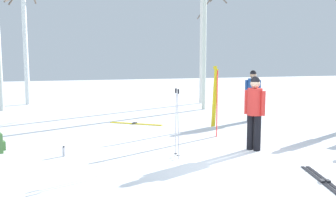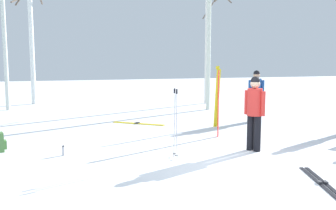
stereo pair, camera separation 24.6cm
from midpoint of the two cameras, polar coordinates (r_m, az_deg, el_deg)
The scene contains 12 objects.
ground_plane at distance 7.45m, azimuth 8.44°, elevation -9.62°, with size 60.00×60.00×0.00m, color white.
person_0 at distance 8.90m, azimuth 12.11°, elevation -0.49°, with size 0.34×0.46×1.72m.
person_2 at distance 13.02m, azimuth 12.09°, elevation 1.90°, with size 0.47×0.34×1.72m.
ski_pair_planted_0 at distance 10.28m, azimuth 6.71°, elevation 0.16°, with size 0.11×0.16×1.80m.
ski_pair_planted_1 at distance 11.81m, azimuth 6.45°, elevation 1.26°, with size 0.22×0.02×1.88m.
ski_pair_lying_0 at distance 7.20m, azimuth 21.46°, elevation -10.57°, with size 0.66×1.73×0.05m.
ski_pair_lying_1 at distance 12.33m, azimuth -5.41°, elevation -2.81°, with size 1.54×1.20×0.05m.
ski_poles_0 at distance 8.04m, azimuth 0.49°, elevation -2.48°, with size 0.07×0.26×1.49m.
water_bottle_1 at distance 8.65m, azimuth -16.17°, elevation -6.74°, with size 0.06×0.06×0.22m.
birch_tree_2 at distance 18.50m, azimuth -21.11°, elevation 10.57°, with size 1.56×1.55×6.43m.
birch_tree_3 at distance 15.70m, azimuth 5.10°, elevation 12.50°, with size 1.35×1.51×6.92m.
birch_tree_4 at distance 17.83m, azimuth 4.67°, elevation 11.70°, with size 1.21×1.10×6.84m.
Camera 1 is at (-3.27, -6.37, 2.14)m, focal length 40.56 mm.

